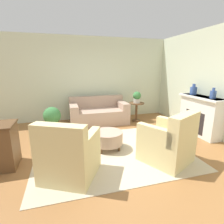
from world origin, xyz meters
The scene contains 14 objects.
ground_plane centered at (0.00, 0.00, 0.00)m, with size 16.00×16.00×0.00m, color #996638.
wall_back centered at (0.00, 2.82, 1.40)m, with size 9.52×0.12×2.80m.
wall_right centered at (2.82, 0.00, 1.40)m, with size 0.12×9.52×2.80m.
rug centered at (0.00, 0.00, 0.01)m, with size 3.18×2.50×0.01m.
couch centered at (0.14, 2.13, 0.32)m, with size 1.84×0.96×0.85m.
armchair_left centered at (-0.93, -0.68, 0.38)m, with size 1.10×1.11×1.00m.
armchair_right centered at (0.93, -0.68, 0.38)m, with size 1.10×1.11×1.00m.
ottoman_table centered at (-0.06, 0.17, 0.27)m, with size 0.67×0.67×0.40m.
side_table centered at (1.42, 1.98, 0.43)m, with size 0.52×0.52×0.63m.
fireplace centered at (2.58, 0.37, 0.55)m, with size 0.44×1.33×1.05m.
vase_mantel_near centered at (2.56, 0.71, 1.17)m, with size 0.18×0.18×0.30m.
vase_mantel_far centered at (2.56, 0.04, 1.15)m, with size 0.14×0.14×0.26m.
potted_plant_on_side_table centered at (1.42, 1.98, 0.83)m, with size 0.27×0.27×0.38m.
potted_plant_floor centered at (-1.30, 1.86, 0.38)m, with size 0.50×0.50×0.68m.
Camera 1 is at (-0.96, -3.35, 1.78)m, focal length 28.00 mm.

